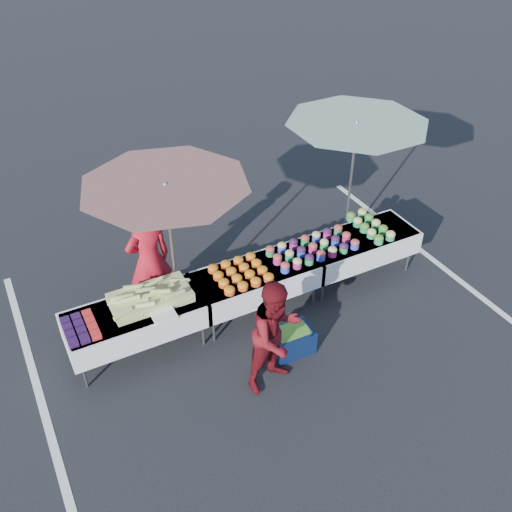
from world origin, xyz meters
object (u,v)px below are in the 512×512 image
vendor (149,260)px  customer (276,335)px  umbrella_left (166,197)px  umbrella_right (356,134)px  table_left (136,319)px  table_center (256,279)px  storage_bin (292,340)px  table_right (358,245)px

vendor → customer: size_ratio=1.11×
umbrella_left → umbrella_right: size_ratio=0.85×
table_left → customer: size_ratio=1.16×
table_left → table_center: (1.80, 0.00, 0.00)m
table_center → umbrella_left: 1.86m
umbrella_left → umbrella_right: bearing=7.1°
vendor → storage_bin: (1.35, -1.72, -0.70)m
vendor → umbrella_left: 1.23m
vendor → storage_bin: vendor is taller
table_center → vendor: 1.54m
umbrella_left → umbrella_right: umbrella_right is taller
table_right → umbrella_right: (0.35, 0.80, 1.47)m
table_center → table_right: (1.80, 0.00, 0.00)m
table_left → storage_bin: 2.11m
table_right → customer: 2.58m
umbrella_right → storage_bin: (-2.11, -1.77, -1.86)m
table_center → table_right: 1.80m
table_left → table_right: 3.60m
vendor → umbrella_left: umbrella_left is taller
table_center → table_right: size_ratio=1.00×
vendor → umbrella_right: size_ratio=0.62×
vendor → umbrella_left: size_ratio=0.73×
umbrella_left → table_center: bearing=-20.5°
table_right → vendor: 3.22m
customer → storage_bin: bearing=24.2°
vendor → customer: bearing=109.5°
table_center → storage_bin: (0.04, -0.97, -0.39)m
table_right → table_center: bearing=180.0°
umbrella_right → customer: bearing=-140.4°
vendor → table_right: bearing=162.4°
table_right → vendor: vendor is taller
table_right → umbrella_left: bearing=172.1°
table_left → table_right: (3.60, 0.00, 0.00)m
vendor → table_center: bearing=146.0°
table_left → vendor: (0.49, 0.76, 0.31)m
table_center → customer: 1.39m
table_right → customer: customer is taller
vendor → customer: 2.26m
table_left → table_right: same height
customer → umbrella_right: bearing=26.0°
table_center → vendor: vendor is taller
storage_bin → table_right: bearing=30.1°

